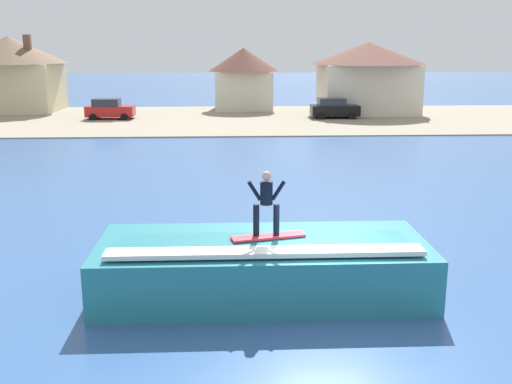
% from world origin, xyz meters
% --- Properties ---
extents(ground_plane, '(260.00, 260.00, 0.00)m').
position_xyz_m(ground_plane, '(0.00, 0.00, 0.00)').
color(ground_plane, '#335992').
extents(wave_crest, '(8.64, 3.56, 1.61)m').
position_xyz_m(wave_crest, '(-1.56, 0.62, 0.76)').
color(wave_crest, teal).
rests_on(wave_crest, ground_plane).
extents(surfboard, '(1.97, 0.88, 0.06)m').
position_xyz_m(surfboard, '(-1.43, 0.45, 1.64)').
color(surfboard, '#D8333F').
rests_on(surfboard, wave_crest).
extents(surfer, '(0.98, 0.32, 1.69)m').
position_xyz_m(surfer, '(-1.48, 0.45, 2.61)').
color(surfer, black).
rests_on(surfer, surfboard).
extents(shoreline_bank, '(120.00, 21.24, 0.09)m').
position_xyz_m(shoreline_bank, '(0.00, 39.20, 0.04)').
color(shoreline_bank, gray).
rests_on(shoreline_bank, ground_plane).
extents(car_near_shore, '(4.12, 2.31, 1.86)m').
position_xyz_m(car_near_shore, '(-12.79, 39.41, 0.95)').
color(car_near_shore, red).
rests_on(car_near_shore, ground_plane).
extents(car_far_shore, '(4.23, 2.18, 1.86)m').
position_xyz_m(car_far_shore, '(6.96, 39.04, 0.95)').
color(car_far_shore, black).
rests_on(car_far_shore, ground_plane).
extents(house_with_chimney, '(10.94, 10.94, 7.35)m').
position_xyz_m(house_with_chimney, '(-23.42, 46.37, 4.12)').
color(house_with_chimney, beige).
rests_on(house_with_chimney, ground_plane).
extents(house_gabled_white, '(10.76, 10.76, 6.67)m').
position_xyz_m(house_gabled_white, '(10.82, 43.45, 3.79)').
color(house_gabled_white, beige).
rests_on(house_gabled_white, ground_plane).
extents(house_small_cottage, '(6.96, 6.96, 6.13)m').
position_xyz_m(house_small_cottage, '(-0.83, 46.92, 3.47)').
color(house_small_cottage, beige).
rests_on(house_small_cottage, ground_plane).
extents(tree_tall_bare, '(2.32, 2.32, 5.30)m').
position_xyz_m(tree_tall_bare, '(-22.25, 46.21, 4.03)').
color(tree_tall_bare, brown).
rests_on(tree_tall_bare, ground_plane).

